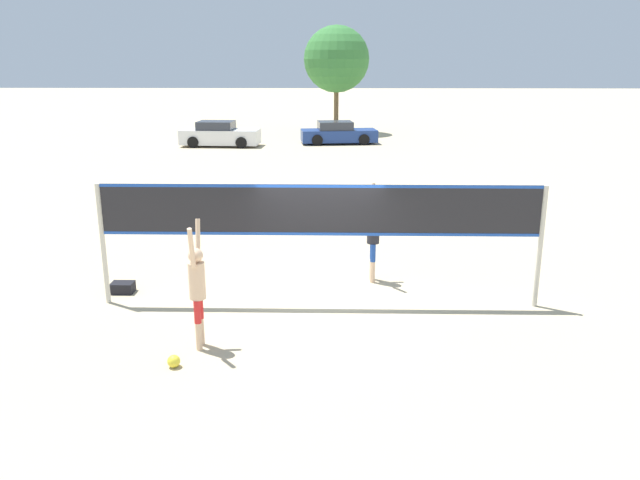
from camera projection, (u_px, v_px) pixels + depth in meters
The scene contains 9 objects.
ground_plane at pixel (320, 304), 12.83m from camera, with size 200.00×200.00×0.00m, color #C6B28C.
volleyball_net at pixel (320, 217), 12.31m from camera, with size 8.87×0.10×2.50m.
player_spiker at pixel (197, 283), 10.58m from camera, with size 0.28×0.72×2.25m.
player_blocker at pixel (373, 231), 13.86m from camera, with size 0.28×0.71×2.20m.
volleyball at pixel (174, 361), 10.17m from camera, with size 0.21×0.21×0.21m.
gear_bag at pixel (123, 287), 13.44m from camera, with size 0.47×0.34×0.23m.
parked_car_near at pixel (220, 135), 36.02m from camera, with size 4.56×2.07×1.43m.
parked_car_mid at pixel (338, 133), 37.15m from camera, with size 4.65×2.34×1.31m.
tree_left_cluster at pixel (337, 59), 41.37m from camera, with size 4.36×4.36×7.05m.
Camera 1 is at (0.26, -11.95, 4.84)m, focal length 35.00 mm.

